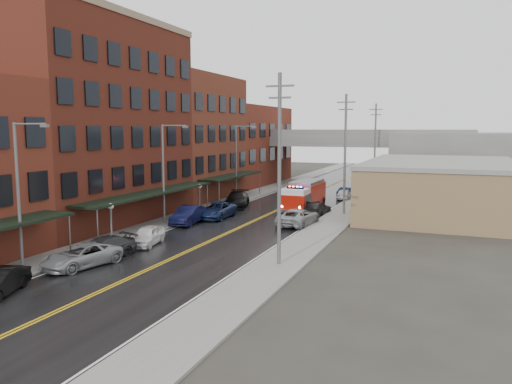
% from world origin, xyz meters
% --- Properties ---
extents(road, '(11.00, 160.00, 0.02)m').
position_xyz_m(road, '(0.00, 30.00, 0.01)').
color(road, black).
rests_on(road, ground).
extents(sidewalk_left, '(3.00, 160.00, 0.15)m').
position_xyz_m(sidewalk_left, '(-7.30, 30.00, 0.07)').
color(sidewalk_left, slate).
rests_on(sidewalk_left, ground).
extents(sidewalk_right, '(3.00, 160.00, 0.15)m').
position_xyz_m(sidewalk_right, '(7.30, 30.00, 0.07)').
color(sidewalk_right, slate).
rests_on(sidewalk_right, ground).
extents(curb_left, '(0.30, 160.00, 0.15)m').
position_xyz_m(curb_left, '(-5.65, 30.00, 0.07)').
color(curb_left, gray).
rests_on(curb_left, ground).
extents(curb_right, '(0.30, 160.00, 0.15)m').
position_xyz_m(curb_right, '(5.65, 30.00, 0.07)').
color(curb_right, gray).
rests_on(curb_right, ground).
extents(brick_building_b, '(9.00, 20.00, 18.00)m').
position_xyz_m(brick_building_b, '(-13.30, 23.00, 9.00)').
color(brick_building_b, '#522215').
rests_on(brick_building_b, ground).
extents(brick_building_c, '(9.00, 15.00, 15.00)m').
position_xyz_m(brick_building_c, '(-13.30, 40.50, 7.50)').
color(brick_building_c, maroon).
rests_on(brick_building_c, ground).
extents(brick_building_far, '(9.00, 20.00, 12.00)m').
position_xyz_m(brick_building_far, '(-13.30, 58.00, 6.00)').
color(brick_building_far, brown).
rests_on(brick_building_far, ground).
extents(tan_building, '(14.00, 22.00, 5.00)m').
position_xyz_m(tan_building, '(16.00, 40.00, 2.50)').
color(tan_building, '#8C6F4B').
rests_on(tan_building, ground).
extents(right_far_block, '(18.00, 30.00, 8.00)m').
position_xyz_m(right_far_block, '(18.00, 70.00, 4.00)').
color(right_far_block, slate).
rests_on(right_far_block, ground).
extents(awning_1, '(2.60, 18.00, 3.09)m').
position_xyz_m(awning_1, '(-7.49, 23.00, 2.99)').
color(awning_1, black).
rests_on(awning_1, ground).
extents(awning_2, '(2.60, 13.00, 3.09)m').
position_xyz_m(awning_2, '(-7.49, 40.50, 2.99)').
color(awning_2, black).
rests_on(awning_2, ground).
extents(globe_lamp_1, '(0.44, 0.44, 3.12)m').
position_xyz_m(globe_lamp_1, '(-6.40, 16.00, 2.31)').
color(globe_lamp_1, '#59595B').
rests_on(globe_lamp_1, ground).
extents(globe_lamp_2, '(0.44, 0.44, 3.12)m').
position_xyz_m(globe_lamp_2, '(-6.40, 30.00, 2.31)').
color(globe_lamp_2, '#59595B').
rests_on(globe_lamp_2, ground).
extents(street_lamp_0, '(2.64, 0.22, 9.00)m').
position_xyz_m(street_lamp_0, '(-6.55, 8.00, 5.19)').
color(street_lamp_0, '#59595B').
rests_on(street_lamp_0, ground).
extents(street_lamp_1, '(2.64, 0.22, 9.00)m').
position_xyz_m(street_lamp_1, '(-6.55, 24.00, 5.19)').
color(street_lamp_1, '#59595B').
rests_on(street_lamp_1, ground).
extents(street_lamp_2, '(2.64, 0.22, 9.00)m').
position_xyz_m(street_lamp_2, '(-6.55, 40.00, 5.19)').
color(street_lamp_2, '#59595B').
rests_on(street_lamp_2, ground).
extents(utility_pole_0, '(1.80, 0.24, 12.00)m').
position_xyz_m(utility_pole_0, '(7.20, 15.00, 6.31)').
color(utility_pole_0, '#59595B').
rests_on(utility_pole_0, ground).
extents(utility_pole_1, '(1.80, 0.24, 12.00)m').
position_xyz_m(utility_pole_1, '(7.20, 35.00, 6.31)').
color(utility_pole_1, '#59595B').
rests_on(utility_pole_1, ground).
extents(utility_pole_2, '(1.80, 0.24, 12.00)m').
position_xyz_m(utility_pole_2, '(7.20, 55.00, 6.31)').
color(utility_pole_2, '#59595B').
rests_on(utility_pole_2, ground).
extents(overpass, '(40.00, 10.00, 7.50)m').
position_xyz_m(overpass, '(0.00, 62.00, 5.99)').
color(overpass, slate).
rests_on(overpass, ground).
extents(fire_truck, '(3.49, 8.51, 3.10)m').
position_xyz_m(fire_truck, '(2.62, 36.23, 1.68)').
color(fire_truck, '#A71407').
rests_on(fire_truck, ground).
extents(parked_car_left_2, '(3.47, 5.54, 1.43)m').
position_xyz_m(parked_car_left_2, '(-4.23, 10.20, 0.71)').
color(parked_car_left_2, gray).
rests_on(parked_car_left_2, ground).
extents(parked_car_left_3, '(3.11, 5.21, 1.42)m').
position_xyz_m(parked_car_left_3, '(-4.35, 12.33, 0.71)').
color(parked_car_left_3, '#2A292C').
rests_on(parked_car_left_3, ground).
extents(parked_car_left_4, '(2.48, 4.40, 1.41)m').
position_xyz_m(parked_car_left_4, '(-3.83, 16.80, 0.71)').
color(parked_car_left_4, white).
rests_on(parked_car_left_4, ground).
extents(parked_car_left_5, '(2.18, 5.11, 1.64)m').
position_xyz_m(parked_car_left_5, '(-5.00, 25.20, 0.82)').
color(parked_car_left_5, black).
rests_on(parked_car_left_5, ground).
extents(parked_car_left_6, '(2.76, 5.63, 1.54)m').
position_xyz_m(parked_car_left_6, '(-3.99, 28.80, 0.77)').
color(parked_car_left_6, '#132047').
rests_on(parked_car_left_6, ground).
extents(parked_car_left_7, '(3.82, 6.20, 1.68)m').
position_xyz_m(parked_car_left_7, '(-4.94, 35.94, 0.84)').
color(parked_car_left_7, black).
rests_on(parked_car_left_7, ground).
extents(parked_car_right_0, '(3.02, 5.71, 1.53)m').
position_xyz_m(parked_car_right_0, '(4.49, 28.20, 0.77)').
color(parked_car_right_0, '#909397').
rests_on(parked_car_right_0, ground).
extents(parked_car_right_1, '(2.21, 4.76, 1.35)m').
position_xyz_m(parked_car_right_1, '(4.61, 34.20, 0.67)').
color(parked_car_right_1, black).
rests_on(parked_car_right_1, ground).
extents(parked_car_right_2, '(1.60, 3.89, 1.32)m').
position_xyz_m(parked_car_right_2, '(5.00, 46.20, 0.66)').
color(parked_car_right_2, silver).
rests_on(parked_car_right_2, ground).
extents(parked_car_right_3, '(1.99, 4.28, 1.36)m').
position_xyz_m(parked_car_right_3, '(5.00, 47.80, 0.68)').
color(parked_car_right_3, black).
rests_on(parked_car_right_3, ground).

